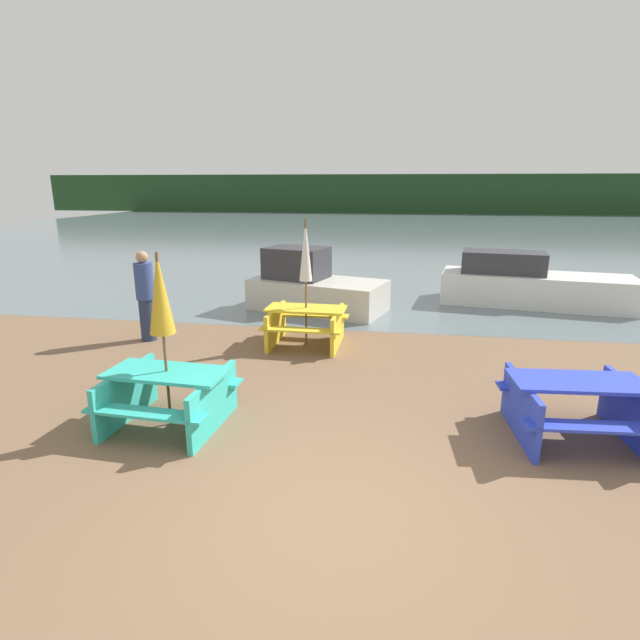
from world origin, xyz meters
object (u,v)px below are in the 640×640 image
Objects in this scene: picnic_table_blue at (575,404)px; person at (146,296)px; boat at (313,287)px; picnic_table_yellow at (306,322)px; boat_second at (529,285)px; picnic_table_teal at (168,393)px; umbrella_white at (306,252)px; umbrella_gold at (160,295)px.

picnic_table_blue is 7.67m from person.
person is at bearing -116.72° from boat.
boat reaches higher than picnic_table_yellow.
picnic_table_teal is at bearing -119.52° from boat_second.
picnic_table_teal is 9.94m from boat_second.
umbrella_white is at bearing 3.67° from person.
umbrella_white is 0.50× the size of boat_second.
picnic_table_yellow is 2.85m from boat.
umbrella_white is (0.00, -0.00, 1.36)m from picnic_table_yellow.
boat_second reaches higher than picnic_table_teal.
picnic_table_blue reaches higher than picnic_table_teal.
umbrella_white is (1.12, 3.56, 0.08)m from umbrella_gold.
umbrella_white reaches higher than picnic_table_blue.
boat is 1.99× the size of person.
picnic_table_blue is 7.43m from boat_second.
picnic_table_yellow is at bearing 72.55° from umbrella_gold.
picnic_table_yellow is 0.32× the size of boat_second.
picnic_table_blue is 5.00m from picnic_table_yellow.
boat is at bearing 47.19° from person.
picnic_table_yellow is 0.85× the size of person.
umbrella_gold is at bearing -174.89° from picnic_table_blue.
boat is at bearing -156.58° from boat_second.
person reaches higher than boat_second.
umbrella_white reaches higher than person.
picnic_table_blue is 0.69× the size of umbrella_white.
picnic_table_blue is at bearing -22.35° from person.
umbrella_gold is 6.54m from boat.
umbrella_white is 3.11m from boat.
boat is (0.75, 6.39, 0.12)m from picnic_table_teal.
picnic_table_blue is at bearing -38.12° from boat.
picnic_table_blue is at bearing -89.98° from boat_second.
picnic_table_yellow is 6.59m from boat_second.
person reaches higher than boat.
picnic_table_yellow is 0.43× the size of boat.
umbrella_gold is at bearing -26.57° from picnic_table_teal.
umbrella_gold is (-5.03, -0.45, 1.27)m from picnic_table_blue.
person is at bearing -176.33° from picnic_table_yellow.
picnic_table_teal is at bearing -80.64° from boat.
person reaches higher than picnic_table_blue.
picnic_table_blue is (5.03, 0.45, 0.01)m from picnic_table_teal.
umbrella_gold is 1.26× the size of person.
boat_second is 2.70× the size of person.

